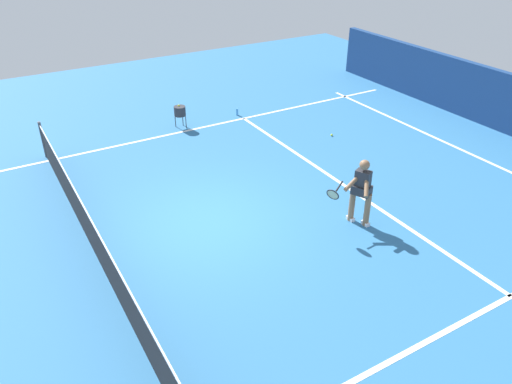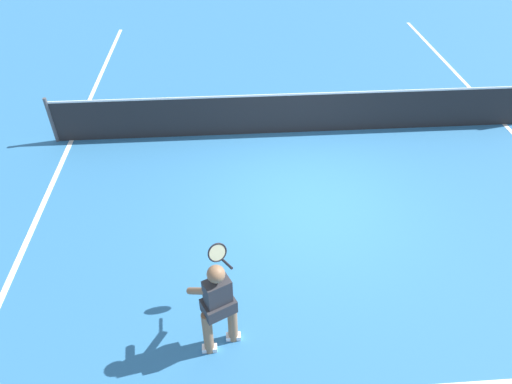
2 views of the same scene
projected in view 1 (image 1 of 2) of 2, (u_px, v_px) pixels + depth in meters
ground_plane at (209, 222)px, 11.16m from camera, size 27.08×27.08×0.00m
court_back_wall at (509, 104)px, 15.13m from camera, size 14.96×0.24×1.78m
baseline_marking at (453, 146)px, 14.62m from camera, size 10.96×0.10×0.01m
service_line_marking at (338, 181)px, 12.76m from camera, size 9.96×0.10×0.01m
sideline_left_marking at (354, 381)px, 7.45m from camera, size 0.10×18.83×0.01m
sideline_right_marking at (136, 142)px, 14.88m from camera, size 0.10×18.83×0.01m
court_net at (93, 236)px, 9.83m from camera, size 10.64×0.08×1.05m
tennis_player at (361, 190)px, 10.70m from camera, size 0.68×1.12×1.55m
tennis_ball_near at (332, 135)px, 15.23m from camera, size 0.07×0.07×0.07m
ball_hopper at (180, 111)px, 15.55m from camera, size 0.36×0.36×0.74m
water_bottle at (237, 112)px, 16.68m from camera, size 0.07×0.07×0.24m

